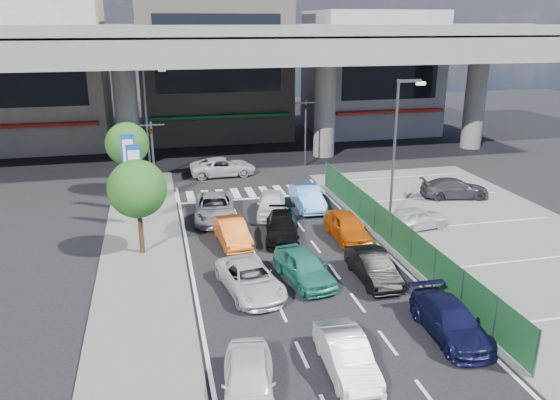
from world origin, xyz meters
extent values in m
plane|color=black|center=(0.00, 0.00, 0.00)|extent=(120.00, 120.00, 0.00)
cube|color=#60605E|center=(11.00, 2.00, 0.03)|extent=(12.00, 28.00, 0.06)
cube|color=#60605E|center=(-7.00, 4.00, 0.06)|extent=(4.00, 30.00, 0.12)
cylinder|color=slate|center=(-8.00, 22.00, 4.00)|extent=(1.80, 1.80, 8.00)
cylinder|color=slate|center=(8.00, 22.00, 4.00)|extent=(1.80, 1.80, 8.00)
cylinder|color=slate|center=(22.00, 22.00, 4.00)|extent=(1.80, 1.80, 8.00)
cube|color=slate|center=(0.00, 22.00, 9.00)|extent=(64.00, 14.00, 2.00)
cube|color=slate|center=(0.00, 15.20, 10.30)|extent=(64.00, 0.40, 0.90)
cube|color=slate|center=(0.00, 28.80, 10.30)|extent=(64.00, 0.40, 0.90)
cube|color=gray|center=(-16.00, 32.00, 6.50)|extent=(12.00, 10.00, 13.00)
cube|color=#B41C16|center=(-16.00, 26.90, 2.80)|extent=(10.80, 1.60, 0.25)
cube|color=black|center=(-16.00, 26.98, 7.15)|extent=(9.60, 0.10, 5.85)
cube|color=gray|center=(0.00, 33.00, 7.50)|extent=(14.00, 10.00, 15.00)
cube|color=#136025|center=(0.00, 27.90, 2.80)|extent=(12.60, 1.60, 0.25)
cube|color=black|center=(0.00, 27.98, 8.25)|extent=(11.20, 0.10, 6.75)
cube|color=gray|center=(16.00, 32.00, 6.00)|extent=(12.00, 10.00, 12.00)
cube|color=#B41C16|center=(16.00, 26.90, 2.80)|extent=(10.80, 1.60, 0.25)
cube|color=black|center=(16.00, 26.98, 6.60)|extent=(9.60, 0.10, 5.40)
cylinder|color=#595B60|center=(-6.20, 12.00, 2.60)|extent=(0.14, 0.14, 5.20)
cube|color=#595B60|center=(-6.20, 12.00, 5.00)|extent=(1.60, 0.08, 0.08)
imported|color=black|center=(-6.20, 12.00, 4.70)|extent=(0.26, 1.24, 0.50)
cylinder|color=#595B60|center=(5.50, 19.00, 2.60)|extent=(0.14, 0.14, 5.20)
cube|color=#595B60|center=(5.50, 19.00, 5.00)|extent=(1.60, 0.08, 0.08)
imported|color=black|center=(5.50, 19.00, 4.70)|extent=(0.26, 1.24, 0.50)
cylinder|color=#595B60|center=(7.00, 6.00, 4.00)|extent=(0.16, 0.16, 8.00)
cube|color=#595B60|center=(7.60, 6.00, 7.90)|extent=(1.40, 0.15, 0.15)
cube|color=silver|center=(8.30, 6.00, 7.75)|extent=(0.50, 0.22, 0.18)
cylinder|color=#595B60|center=(-6.50, 18.00, 4.00)|extent=(0.16, 0.16, 8.00)
cube|color=#595B60|center=(-5.90, 18.00, 7.90)|extent=(1.40, 0.15, 0.15)
cube|color=silver|center=(-5.20, 18.00, 7.75)|extent=(0.50, 0.22, 0.18)
cylinder|color=#595B60|center=(-7.20, 8.00, 1.10)|extent=(0.10, 0.10, 2.20)
cube|color=#164099|center=(-7.20, 8.00, 3.20)|extent=(0.80, 0.12, 3.00)
cube|color=white|center=(-7.20, 7.93, 3.20)|extent=(0.60, 0.02, 2.40)
cylinder|color=#595B60|center=(-7.60, 11.00, 1.10)|extent=(0.10, 0.10, 2.20)
cube|color=#164099|center=(-7.60, 11.00, 3.20)|extent=(0.80, 0.12, 3.00)
cube|color=white|center=(-7.60, 10.93, 3.20)|extent=(0.60, 0.02, 2.40)
cylinder|color=#382314|center=(-7.00, 4.00, 1.20)|extent=(0.24, 0.24, 2.40)
sphere|color=#184D16|center=(-7.00, 4.00, 3.40)|extent=(2.80, 2.80, 2.80)
cylinder|color=#382314|center=(-7.80, 14.50, 1.20)|extent=(0.24, 0.24, 2.40)
sphere|color=#184D16|center=(-7.80, 14.50, 3.40)|extent=(2.80, 2.80, 2.80)
imported|color=white|center=(-3.79, -7.91, 0.67)|extent=(2.20, 4.14, 1.34)
imported|color=white|center=(-0.44, -7.28, 0.63)|extent=(1.43, 3.83, 1.25)
imported|color=black|center=(3.98, -6.07, 0.62)|extent=(1.85, 4.33, 1.24)
imported|color=silver|center=(-2.51, -1.08, 0.61)|extent=(2.71, 4.68, 1.23)
imported|color=#2A836D|center=(-0.02, -0.59, 0.69)|extent=(2.28, 4.27, 1.38)
imported|color=black|center=(2.96, -1.22, 0.64)|extent=(1.37, 3.90, 1.28)
imported|color=orange|center=(-2.48, 4.43, 0.64)|extent=(1.66, 3.97, 1.27)
imported|color=black|center=(0.20, 4.49, 0.62)|extent=(2.65, 4.56, 1.24)
imported|color=#D85709|center=(3.52, 3.62, 0.69)|extent=(1.68, 4.07, 1.38)
imported|color=#999AA0|center=(-2.91, 8.35, 0.69)|extent=(2.79, 5.17, 1.38)
imported|color=white|center=(0.41, 8.19, 0.69)|extent=(2.55, 4.32, 1.38)
imported|color=#5CADF5|center=(2.85, 8.97, 0.69)|extent=(1.59, 4.23, 1.38)
imported|color=silver|center=(-1.23, 17.58, 0.67)|extent=(4.91, 2.37, 1.35)
imported|color=silver|center=(7.65, 4.05, 0.69)|extent=(3.88, 2.05, 1.26)
imported|color=#353439|center=(12.68, 8.67, 0.69)|extent=(4.60, 2.56, 1.26)
cone|color=red|center=(6.94, 4.97, 0.42)|extent=(0.37, 0.37, 0.71)
camera|label=1|loc=(-6.02, -21.64, 10.95)|focal=35.00mm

